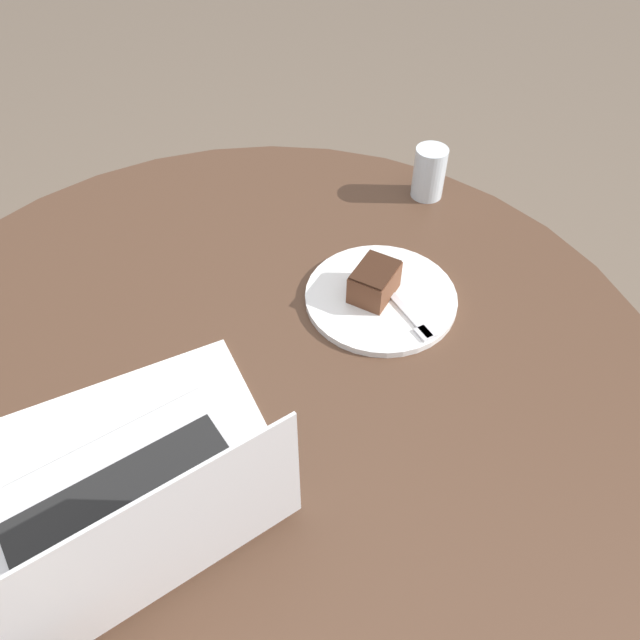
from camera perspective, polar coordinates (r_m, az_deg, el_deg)
The scene contains 8 objects.
ground_plane at distance 1.57m, azimuth -3.96°, elevation -21.74°, with size 12.00×12.00×0.00m, color #6B5B4C.
dining_table at distance 1.02m, azimuth -5.73°, elevation -9.18°, with size 1.28×1.28×0.73m.
paper_document at distance 0.90m, azimuth -17.19°, elevation -11.47°, with size 0.44×0.37×0.00m.
plate at distance 1.04m, azimuth 5.58°, elevation 2.08°, with size 0.25×0.25×0.01m.
cake_slice at distance 1.02m, azimuth 5.00°, elevation 3.51°, with size 0.09×0.08×0.06m.
fork at distance 1.01m, azimuth 7.87°, elevation 0.82°, with size 0.07×0.17×0.00m.
water_glass at distance 1.25m, azimuth 9.95°, elevation 13.13°, with size 0.06×0.06×0.10m.
laptop at distance 0.80m, azimuth -16.58°, elevation -17.04°, with size 0.39×0.30×0.22m.
Camera 1 is at (0.33, 0.47, 1.47)m, focal length 35.00 mm.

